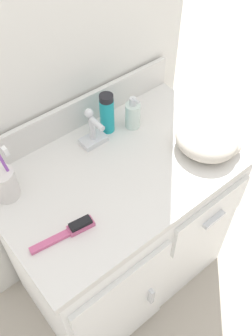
# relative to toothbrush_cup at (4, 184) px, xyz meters

# --- Properties ---
(ground_plane) EXTENTS (6.00, 6.00, 0.00)m
(ground_plane) POSITION_rel_toothbrush_cup_xyz_m (0.34, -0.13, -0.81)
(ground_plane) COLOR #ADA393
(wall_back) EXTENTS (1.02, 0.08, 2.20)m
(wall_back) POSITION_rel_toothbrush_cup_xyz_m (0.34, 0.18, 0.29)
(wall_back) COLOR silver
(wall_back) RESTS_ON ground_plane
(vanity) EXTENTS (0.84, 0.54, 0.76)m
(vanity) POSITION_rel_toothbrush_cup_xyz_m (0.33, -0.14, -0.42)
(vanity) COLOR white
(vanity) RESTS_ON ground_plane
(backsplash) EXTENTS (0.84, 0.02, 0.11)m
(backsplash) POSITION_rel_toothbrush_cup_xyz_m (0.34, 0.12, 0.00)
(backsplash) COLOR silver
(backsplash) RESTS_ON vanity
(sink_faucet) EXTENTS (0.09, 0.09, 0.14)m
(sink_faucet) POSITION_rel_toothbrush_cup_xyz_m (0.34, 0.02, -0.00)
(sink_faucet) COLOR silver
(sink_faucet) RESTS_ON vanity
(toothbrush_cup) EXTENTS (0.08, 0.08, 0.19)m
(toothbrush_cup) POSITION_rel_toothbrush_cup_xyz_m (0.00, 0.00, 0.00)
(toothbrush_cup) COLOR silver
(toothbrush_cup) RESTS_ON vanity
(soap_dispenser) EXTENTS (0.05, 0.06, 0.13)m
(soap_dispenser) POSITION_rel_toothbrush_cup_xyz_m (0.49, -0.00, -0.00)
(soap_dispenser) COLOR silver
(soap_dispenser) RESTS_ON vanity
(shaving_cream_can) EXTENTS (0.05, 0.05, 0.15)m
(shaving_cream_can) POSITION_rel_toothbrush_cup_xyz_m (0.41, 0.04, 0.02)
(shaving_cream_can) COLOR teal
(shaving_cream_can) RESTS_ON vanity
(hairbrush) EXTENTS (0.19, 0.05, 0.03)m
(hairbrush) POSITION_rel_toothbrush_cup_xyz_m (0.07, -0.23, -0.04)
(hairbrush) COLOR #C1517F
(hairbrush) RESTS_ON vanity
(hand_towel) EXTENTS (0.21, 0.21, 0.09)m
(hand_towel) POSITION_rel_toothbrush_cup_xyz_m (0.62, -0.25, -0.01)
(hand_towel) COLOR beige
(hand_towel) RESTS_ON vanity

